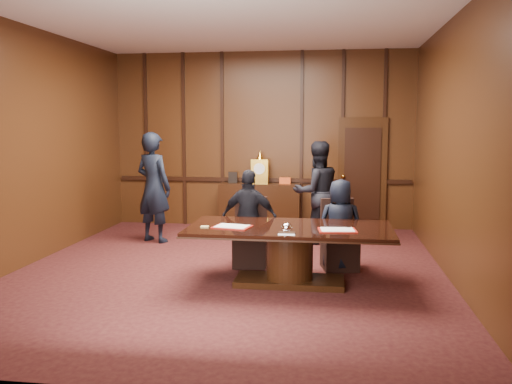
# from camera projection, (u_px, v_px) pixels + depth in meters

# --- Properties ---
(room) EXTENTS (7.00, 7.04, 3.50)m
(room) POSITION_uv_depth(u_px,v_px,m) (235.00, 149.00, 7.57)
(room) COLOR black
(room) RESTS_ON ground
(sideboard) EXTENTS (1.60, 0.45, 1.54)m
(sideboard) POSITION_uv_depth(u_px,v_px,m) (260.00, 204.00, 10.80)
(sideboard) COLOR black
(sideboard) RESTS_ON ground
(conference_table) EXTENTS (2.62, 1.32, 0.76)m
(conference_table) POSITION_uv_depth(u_px,v_px,m) (290.00, 246.00, 6.97)
(conference_table) COLOR black
(conference_table) RESTS_ON ground
(folder_left) EXTENTS (0.51, 0.41, 0.02)m
(folder_left) POSITION_uv_depth(u_px,v_px,m) (232.00, 227.00, 6.90)
(folder_left) COLOR #9C170E
(folder_left) RESTS_ON conference_table
(folder_right) EXTENTS (0.50, 0.38, 0.02)m
(folder_right) POSITION_uv_depth(u_px,v_px,m) (337.00, 230.00, 6.67)
(folder_right) COLOR #9C170E
(folder_right) RESTS_ON conference_table
(inkstand) EXTENTS (0.20, 0.14, 0.12)m
(inkstand) POSITION_uv_depth(u_px,v_px,m) (287.00, 229.00, 6.49)
(inkstand) COLOR white
(inkstand) RESTS_ON conference_table
(notepad) EXTENTS (0.11, 0.08, 0.01)m
(notepad) POSITION_uv_depth(u_px,v_px,m) (205.00, 227.00, 6.90)
(notepad) COLOR #E2C26E
(notepad) RESTS_ON conference_table
(chair_left) EXTENTS (0.51, 0.51, 0.99)m
(chair_left) POSITION_uv_depth(u_px,v_px,m) (250.00, 246.00, 7.95)
(chair_left) COLOR black
(chair_left) RESTS_ON ground
(chair_right) EXTENTS (0.57, 0.57, 0.99)m
(chair_right) POSITION_uv_depth(u_px,v_px,m) (339.00, 248.00, 7.77)
(chair_right) COLOR black
(chair_right) RESTS_ON ground
(signatory_left) EXTENTS (0.86, 0.43, 1.42)m
(signatory_left) POSITION_uv_depth(u_px,v_px,m) (249.00, 219.00, 7.83)
(signatory_left) COLOR black
(signatory_left) RESTS_ON ground
(signatory_right) EXTENTS (0.66, 0.46, 1.30)m
(signatory_right) POSITION_uv_depth(u_px,v_px,m) (340.00, 225.00, 7.65)
(signatory_right) COLOR black
(signatory_right) RESTS_ON ground
(witness_left) EXTENTS (0.83, 0.70, 1.93)m
(witness_left) POSITION_uv_depth(u_px,v_px,m) (154.00, 187.00, 9.49)
(witness_left) COLOR black
(witness_left) RESTS_ON ground
(witness_right) EXTENTS (1.06, 0.97, 1.78)m
(witness_right) POSITION_uv_depth(u_px,v_px,m) (317.00, 192.00, 9.41)
(witness_right) COLOR black
(witness_right) RESTS_ON ground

